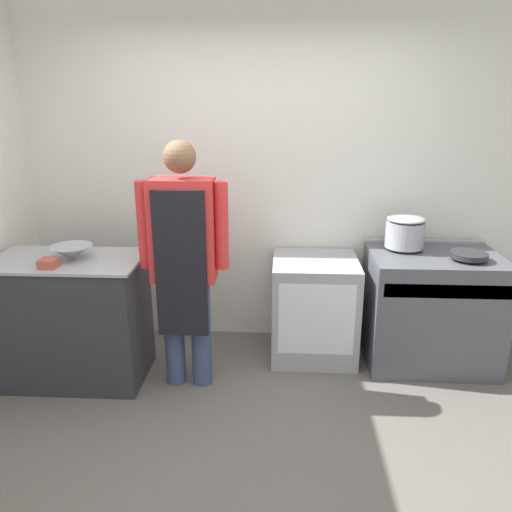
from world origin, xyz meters
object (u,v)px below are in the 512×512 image
Objects in this scene: stock_pot at (405,231)px; plastic_tub at (49,263)px; person_cook at (184,254)px; stove at (430,309)px; mixing_bowl at (72,252)px; fridge_unit at (314,308)px; saute_pan at (469,255)px.

plastic_tub is at bearing -164.30° from stock_pot.
stove is at bearing 13.32° from person_cook.
mixing_bowl is 2.40m from stock_pot.
stock_pot is at bearing 15.70° from plastic_tub.
fridge_unit is 2.72× the size of stock_pot.
stock_pot reaches higher than mixing_bowl.
person_cook is at bearing -160.91° from stock_pot.
mixing_bowl reaches higher than saute_pan.
fridge_unit is at bearing 176.18° from stove.
mixing_bowl is (-2.56, -0.37, 0.52)m from stove.
stove is at bearing -3.82° from fridge_unit.
mixing_bowl reaches higher than fridge_unit.
stock_pot is at bearing 19.09° from person_cook.
fridge_unit is at bearing 14.28° from mixing_bowl.
person_cook reaches higher than saute_pan.
saute_pan reaches higher than fridge_unit.
fridge_unit is at bearing 27.86° from person_cook.
stove is at bearing 11.99° from plastic_tub.
mixing_bowl is 2.76m from saute_pan.
mixing_bowl is 1.12× the size of saute_pan.
plastic_tub is at bearing -111.91° from mixing_bowl.
stock_pot is 0.48m from saute_pan.
saute_pan is (2.83, 0.44, -0.04)m from plastic_tub.
stove is 0.62m from stock_pot.
mixing_bowl is at bearing -168.15° from stock_pot.
stove is 8.50× the size of plastic_tub.
person_cook reaches higher than plastic_tub.
plastic_tub is (-0.08, -0.19, -0.02)m from mixing_bowl.
mixing_bowl is at bearing 176.35° from person_cook.
plastic_tub reaches higher than saute_pan.
stock_pot reaches higher than stove.
person_cook is 1.99m from saute_pan.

